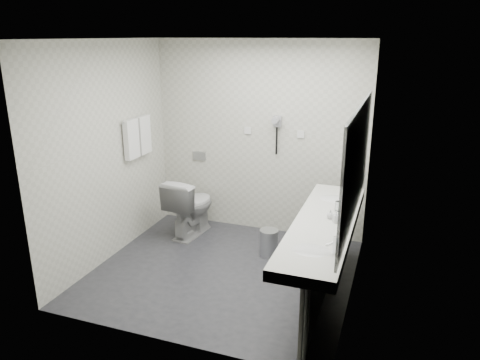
% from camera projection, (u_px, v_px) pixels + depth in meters
% --- Properties ---
extents(floor, '(2.80, 2.80, 0.00)m').
position_uv_depth(floor, '(223.00, 271.00, 5.11)').
color(floor, '#28282E').
rests_on(floor, ground).
extents(ceiling, '(2.80, 2.80, 0.00)m').
position_uv_depth(ceiling, '(220.00, 39.00, 4.35)').
color(ceiling, silver).
rests_on(ceiling, wall_back).
extents(wall_back, '(2.80, 0.00, 2.80)m').
position_uv_depth(wall_back, '(259.00, 139.00, 5.90)').
color(wall_back, beige).
rests_on(wall_back, floor).
extents(wall_front, '(2.80, 0.00, 2.80)m').
position_uv_depth(wall_front, '(160.00, 207.00, 3.57)').
color(wall_front, beige).
rests_on(wall_front, floor).
extents(wall_left, '(0.00, 2.60, 2.60)m').
position_uv_depth(wall_left, '(108.00, 153.00, 5.18)').
color(wall_left, beige).
rests_on(wall_left, floor).
extents(wall_right, '(0.00, 2.60, 2.60)m').
position_uv_depth(wall_right, '(359.00, 178.00, 4.29)').
color(wall_right, beige).
rests_on(wall_right, floor).
extents(vanity_counter, '(0.55, 2.20, 0.10)m').
position_uv_depth(vanity_counter, '(324.00, 226.00, 4.33)').
color(vanity_counter, silver).
rests_on(vanity_counter, floor).
extents(vanity_panel, '(0.03, 2.15, 0.75)m').
position_uv_depth(vanity_panel, '(324.00, 266.00, 4.45)').
color(vanity_panel, gray).
rests_on(vanity_panel, floor).
extents(vanity_post_near, '(0.06, 0.06, 0.75)m').
position_uv_depth(vanity_post_near, '(305.00, 328.00, 3.51)').
color(vanity_post_near, silver).
rests_on(vanity_post_near, floor).
extents(vanity_post_far, '(0.06, 0.06, 0.75)m').
position_uv_depth(vanity_post_far, '(342.00, 227.00, 5.38)').
color(vanity_post_far, silver).
rests_on(vanity_post_far, floor).
extents(mirror, '(0.02, 2.20, 1.05)m').
position_uv_depth(mirror, '(357.00, 163.00, 4.05)').
color(mirror, '#B2BCC6').
rests_on(mirror, wall_right).
extents(basin_near, '(0.40, 0.31, 0.05)m').
position_uv_depth(basin_near, '(311.00, 252.00, 3.74)').
color(basin_near, silver).
rests_on(basin_near, vanity_counter).
extents(basin_far, '(0.40, 0.31, 0.05)m').
position_uv_depth(basin_far, '(334.00, 200.00, 4.90)').
color(basin_far, silver).
rests_on(basin_far, vanity_counter).
extents(faucet_near, '(0.04, 0.04, 0.15)m').
position_uv_depth(faucet_near, '(335.00, 245.00, 3.65)').
color(faucet_near, silver).
rests_on(faucet_near, vanity_counter).
extents(faucet_far, '(0.04, 0.04, 0.15)m').
position_uv_depth(faucet_far, '(353.00, 194.00, 4.81)').
color(faucet_far, silver).
rests_on(faucet_far, vanity_counter).
extents(soap_bottle_a, '(0.07, 0.07, 0.11)m').
position_uv_depth(soap_bottle_a, '(336.00, 217.00, 4.27)').
color(soap_bottle_a, white).
rests_on(soap_bottle_a, vanity_counter).
extents(soap_bottle_b, '(0.09, 0.09, 0.09)m').
position_uv_depth(soap_bottle_b, '(330.00, 214.00, 4.36)').
color(soap_bottle_b, white).
rests_on(soap_bottle_b, vanity_counter).
extents(soap_bottle_c, '(0.05, 0.05, 0.13)m').
position_uv_depth(soap_bottle_c, '(342.00, 220.00, 4.18)').
color(soap_bottle_c, white).
rests_on(soap_bottle_c, vanity_counter).
extents(glass_left, '(0.06, 0.06, 0.10)m').
position_uv_depth(glass_left, '(338.00, 206.00, 4.55)').
color(glass_left, silver).
rests_on(glass_left, vanity_counter).
extents(glass_right, '(0.07, 0.07, 0.12)m').
position_uv_depth(glass_right, '(346.00, 206.00, 4.54)').
color(glass_right, silver).
rests_on(glass_right, vanity_counter).
extents(toilet, '(0.52, 0.82, 0.79)m').
position_uv_depth(toilet, '(191.00, 206.00, 5.97)').
color(toilet, silver).
rests_on(toilet, floor).
extents(flush_plate, '(0.18, 0.02, 0.12)m').
position_uv_depth(flush_plate, '(199.00, 156.00, 6.25)').
color(flush_plate, '#B2B5BA').
rests_on(flush_plate, wall_back).
extents(pedal_bin, '(0.30, 0.30, 0.31)m').
position_uv_depth(pedal_bin, '(269.00, 243.00, 5.44)').
color(pedal_bin, '#B2B5BA').
rests_on(pedal_bin, floor).
extents(bin_lid, '(0.22, 0.22, 0.02)m').
position_uv_depth(bin_lid, '(269.00, 231.00, 5.39)').
color(bin_lid, '#B2B5BA').
rests_on(bin_lid, pedal_bin).
extents(towel_rail, '(0.02, 0.62, 0.02)m').
position_uv_depth(towel_rail, '(136.00, 119.00, 5.57)').
color(towel_rail, silver).
rests_on(towel_rail, wall_left).
extents(towel_near, '(0.07, 0.24, 0.48)m').
position_uv_depth(towel_near, '(131.00, 139.00, 5.51)').
color(towel_near, white).
rests_on(towel_near, towel_rail).
extents(towel_far, '(0.07, 0.24, 0.48)m').
position_uv_depth(towel_far, '(144.00, 135.00, 5.76)').
color(towel_far, white).
rests_on(towel_far, towel_rail).
extents(dryer_cradle, '(0.10, 0.04, 0.14)m').
position_uv_depth(dryer_cradle, '(277.00, 121.00, 5.72)').
color(dryer_cradle, '#949399').
rests_on(dryer_cradle, wall_back).
extents(dryer_barrel, '(0.08, 0.14, 0.08)m').
position_uv_depth(dryer_barrel, '(276.00, 120.00, 5.65)').
color(dryer_barrel, '#949399').
rests_on(dryer_barrel, dryer_cradle).
extents(dryer_cord, '(0.02, 0.02, 0.35)m').
position_uv_depth(dryer_cord, '(277.00, 141.00, 5.78)').
color(dryer_cord, black).
rests_on(dryer_cord, dryer_cradle).
extents(switch_plate_a, '(0.09, 0.02, 0.09)m').
position_uv_depth(switch_plate_a, '(248.00, 131.00, 5.91)').
color(switch_plate_a, silver).
rests_on(switch_plate_a, wall_back).
extents(switch_plate_b, '(0.09, 0.02, 0.09)m').
position_uv_depth(switch_plate_b, '(301.00, 134.00, 5.68)').
color(switch_plate_b, silver).
rests_on(switch_plate_b, wall_back).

